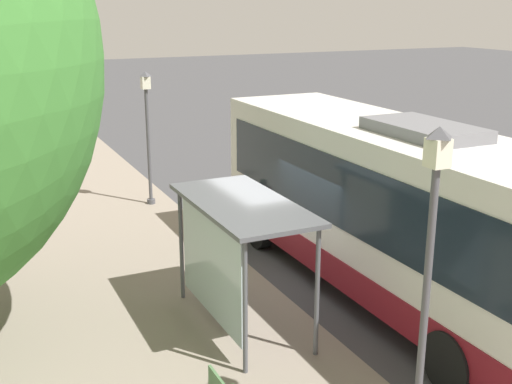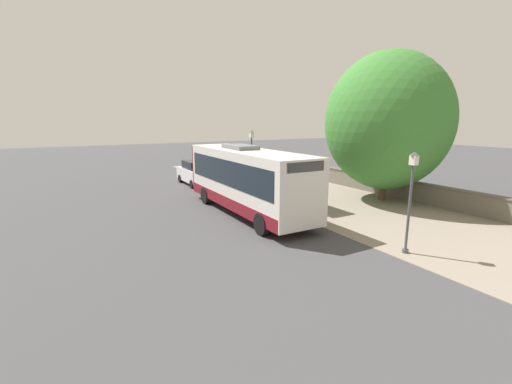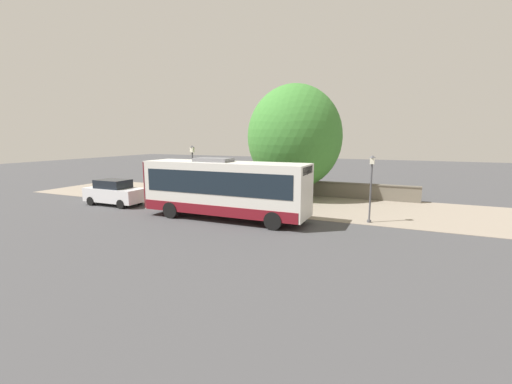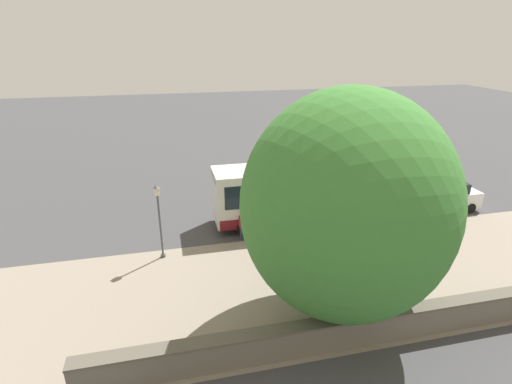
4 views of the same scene
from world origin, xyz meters
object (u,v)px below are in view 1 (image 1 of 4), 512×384
bus_shelter (235,225)px  street_lamp_far (428,268)px  street_lamp_near (148,127)px  pedestrian (237,209)px  bus (393,207)px

bus_shelter → street_lamp_far: size_ratio=0.77×
street_lamp_near → street_lamp_far: (0.10, -12.11, 0.25)m
pedestrian → bus: bearing=-67.3°
pedestrian → bus_shelter: bearing=-114.1°
bus → pedestrian: size_ratio=6.27×
bus → street_lamp_near: (-2.58, 8.15, 0.43)m
bus → street_lamp_near: street_lamp_near is taller
pedestrian → street_lamp_near: size_ratio=0.42×
bus → street_lamp_far: bearing=-122.1°
street_lamp_far → bus_shelter: bearing=101.4°
street_lamp_near → street_lamp_far: street_lamp_far is taller
bus → pedestrian: bus is taller
bus_shelter → pedestrian: bearing=65.9°
bus_shelter → bus: bearing=-2.7°
bus_shelter → street_lamp_near: street_lamp_near is taller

